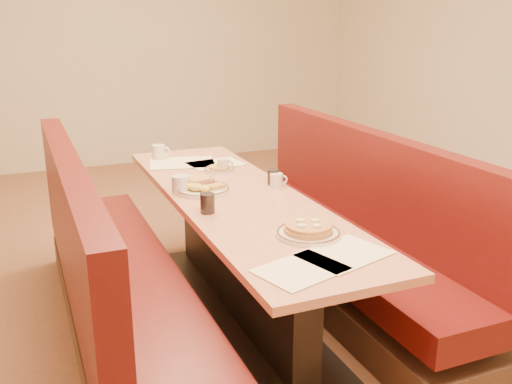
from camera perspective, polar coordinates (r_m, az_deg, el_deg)
name	(u,v)px	position (r m, az deg, el deg)	size (l,w,h in m)	color
ground	(239,315)	(3.50, -1.74, -12.19)	(8.00, 8.00, 0.00)	#9E6647
diner_table	(238,258)	(3.34, -1.80, -6.57)	(0.70, 2.50, 0.75)	black
booth_left	(110,281)	(3.18, -14.36, -8.64)	(0.55, 2.50, 1.05)	#4C3326
booth_right	(347,241)	(3.65, 9.05, -4.89)	(0.55, 2.50, 1.05)	#4C3326
placemat_near_left	(301,269)	(2.29, 4.52, -7.73)	(0.34, 0.26, 0.00)	#FFEFC7
placemat_near_right	(344,254)	(2.46, 8.76, -6.10)	(0.37, 0.27, 0.00)	#FFEFC7
placemat_far_left	(182,163)	(3.96, -7.39, 2.93)	(0.44, 0.33, 0.00)	#FFEFC7
placemat_far_right	(215,164)	(3.91, -4.09, 2.85)	(0.35, 0.26, 0.00)	#FFEFC7
pancake_plate	(308,231)	(2.63, 5.26, -3.92)	(0.30, 0.30, 0.07)	silver
eggs_plate	(202,189)	(3.29, -5.39, 0.33)	(0.32, 0.32, 0.06)	silver
extra_plate_mid	(220,169)	(3.73, -3.67, 2.35)	(0.20, 0.20, 0.04)	silver
extra_plate_far	(196,180)	(3.47, -5.98, 1.17)	(0.22, 0.22, 0.05)	silver
coffee_mug_a	(277,180)	(3.37, 2.10, 1.24)	(0.11, 0.07, 0.08)	silver
coffee_mug_b	(181,184)	(3.27, -7.53, 0.79)	(0.13, 0.09, 0.10)	silver
coffee_mug_c	(224,165)	(3.72, -3.24, 2.74)	(0.11, 0.08, 0.08)	silver
coffee_mug_d	(159,152)	(4.09, -9.68, 3.99)	(0.13, 0.09, 0.10)	silver
soda_tumbler_near	(207,203)	(2.92, -4.88, -1.13)	(0.08, 0.08, 0.10)	black
soda_tumbler_mid	(273,177)	(3.41, 1.72, 1.51)	(0.07, 0.07, 0.09)	black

